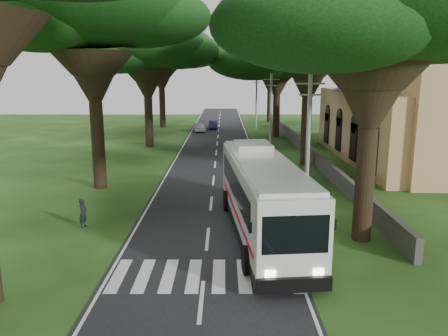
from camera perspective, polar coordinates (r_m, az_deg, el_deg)
The scene contains 19 objects.
ground at distance 19.78m, azimuth -2.38°, elevation -11.38°, with size 140.00×140.00×0.00m, color #203E11.
road at distance 43.85m, azimuth -1.04°, elevation 1.77°, with size 8.00×120.00×0.04m, color black.
crosswalk at distance 17.97m, azimuth -2.65°, elevation -13.93°, with size 8.00×3.00×0.01m, color silver.
property_wall at distance 43.53m, azimuth 10.87°, elevation 2.27°, with size 0.35×50.00×1.20m, color #383533.
church at distance 43.28m, azimuth 23.42°, elevation 7.19°, with size 14.00×24.00×11.60m.
pole_near at distance 24.86m, azimuth 10.91°, elevation 3.33°, with size 1.60×0.24×8.00m.
pole_mid at distance 44.53m, azimuth 6.11°, elevation 7.28°, with size 1.60×0.24×8.00m.
pole_far at distance 64.40m, azimuth 4.24°, elevation 8.79°, with size 1.60×0.24×8.00m.
tree_l_mida at distance 31.68m, azimuth -17.13°, elevation 19.35°, with size 13.23×13.23×15.14m.
tree_l_midb at distance 48.93m, azimuth -10.13°, elevation 15.41°, with size 12.91×12.91×13.75m.
tree_l_far at distance 66.89m, azimuth -8.28°, elevation 15.27°, with size 15.93×15.93×15.16m.
tree_r_near at distance 21.42m, azimuth 19.37°, elevation 19.46°, with size 13.31×13.31×13.83m.
tree_r_mida at distance 39.00m, azimuth 11.18°, elevation 17.69°, with size 13.92×13.92×14.91m.
tree_r_midb at distance 56.59m, azimuth 7.04°, elevation 14.78°, with size 15.87×15.87×14.03m.
tree_r_far at distance 74.56m, azimuth 6.12°, elevation 13.96°, with size 12.69×12.69×13.21m.
coach_bus at distance 21.71m, azimuth 5.00°, elevation -3.46°, with size 3.96×13.23×3.85m.
distant_car_a at distance 61.48m, azimuth -3.24°, elevation 5.39°, with size 1.58×3.92×1.34m, color #A5A5A9.
distant_car_b at distance 64.75m, azimuth -1.41°, elevation 5.69°, with size 1.27×3.64×1.20m, color navy.
pedestrian at distance 24.11m, azimuth -17.93°, elevation -5.63°, with size 0.57×0.37×1.56m, color black.
Camera 1 is at (0.81, -18.13, 7.89)m, focal length 35.00 mm.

